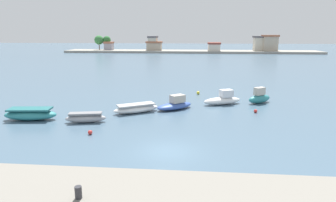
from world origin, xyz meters
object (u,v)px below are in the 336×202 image
object	(u,v)px
moored_boat_2	(136,108)
mooring_buoy_0	(198,93)
moored_boat_4	(223,99)
moored_boat_0	(30,114)
mooring_bollard	(78,192)
mooring_buoy_2	(90,132)
mooring_buoy_1	(256,111)
moored_boat_1	(86,118)
moored_boat_5	(259,97)
moored_boat_3	(175,105)

from	to	relation	value
moored_boat_2	mooring_buoy_0	bearing A→B (deg)	26.23
moored_boat_4	moored_boat_0	bearing A→B (deg)	-179.65
mooring_bollard	mooring_buoy_2	bearing A→B (deg)	107.78
moored_boat_0	moored_boat_4	bearing A→B (deg)	16.73
mooring_buoy_0	mooring_buoy_1	xyz separation A→B (m)	(5.95, -9.02, -0.03)
moored_boat_1	mooring_buoy_2	xyz separation A→B (m)	(1.58, -3.31, -0.26)
moored_boat_2	mooring_buoy_1	bearing A→B (deg)	-25.76
moored_boat_1	moored_boat_4	distance (m)	15.89
moored_boat_0	mooring_buoy_1	distance (m)	22.67
mooring_bollard	moored_boat_1	xyz separation A→B (m)	(-5.57, 15.75, -1.59)
moored_boat_2	mooring_buoy_1	distance (m)	12.59
moored_boat_5	moored_boat_2	bearing A→B (deg)	166.32
moored_boat_0	moored_boat_1	bearing A→B (deg)	-9.59
moored_boat_5	mooring_buoy_2	xyz separation A→B (m)	(-16.29, -12.84, -0.49)
moored_boat_3	mooring_buoy_0	xyz separation A→B (m)	(2.60, 8.25, -0.30)
mooring_buoy_0	mooring_buoy_1	distance (m)	10.80
moored_boat_4	mooring_buoy_0	size ratio (longest dim) A/B	11.03
moored_boat_4	moored_boat_5	distance (m)	4.54
mooring_bollard	mooring_buoy_1	xyz separation A→B (m)	(11.02, 20.70, -1.85)
moored_boat_0	moored_boat_2	size ratio (longest dim) A/B	1.03
moored_boat_3	mooring_buoy_1	bearing A→B (deg)	-44.06
mooring_bollard	mooring_buoy_0	size ratio (longest dim) A/B	1.17
mooring_buoy_1	moored_boat_4	bearing A→B (deg)	131.85
moored_boat_0	moored_boat_4	size ratio (longest dim) A/B	1.07
mooring_bollard	mooring_buoy_2	distance (m)	13.19
moored_boat_4	moored_boat_5	xyz separation A→B (m)	(4.40, 1.09, 0.09)
moored_boat_0	moored_boat_1	world-z (taller)	moored_boat_0
moored_boat_2	moored_boat_4	size ratio (longest dim) A/B	1.03
moored_boat_3	moored_boat_4	distance (m)	6.07
moored_boat_5	moored_boat_1	bearing A→B (deg)	172.23
mooring_buoy_1	mooring_buoy_0	bearing A→B (deg)	123.43
moored_boat_1	mooring_buoy_1	xyz separation A→B (m)	(16.58, 4.95, -0.26)
moored_boat_4	mooring_buoy_2	distance (m)	16.71
moored_boat_0	moored_boat_5	xyz separation A→B (m)	(23.48, 9.20, 0.13)
moored_boat_0	moored_boat_3	world-z (taller)	moored_boat_3
moored_boat_4	moored_boat_1	bearing A→B (deg)	-170.62
moored_boat_0	moored_boat_2	distance (m)	10.29
moored_boat_0	mooring_buoy_0	size ratio (longest dim) A/B	11.80
moored_boat_4	mooring_buoy_2	bearing A→B (deg)	-158.03
mooring_buoy_0	mooring_buoy_1	size ratio (longest dim) A/B	1.17
moored_boat_5	mooring_buoy_2	size ratio (longest dim) A/B	8.76
moored_boat_1	moored_boat_3	world-z (taller)	moored_boat_3
moored_boat_3	moored_boat_5	xyz separation A→B (m)	(9.83, 3.81, 0.17)
moored_boat_0	mooring_buoy_2	size ratio (longest dim) A/B	13.55
moored_boat_1	moored_boat_2	world-z (taller)	moored_boat_1
moored_boat_1	mooring_buoy_0	world-z (taller)	moored_boat_1
moored_boat_3	moored_boat_4	size ratio (longest dim) A/B	0.93
moored_boat_1	moored_boat_5	xyz separation A→B (m)	(17.87, 9.53, 0.23)
moored_boat_0	moored_boat_3	size ratio (longest dim) A/B	1.15
moored_boat_2	moored_boat_3	size ratio (longest dim) A/B	1.12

